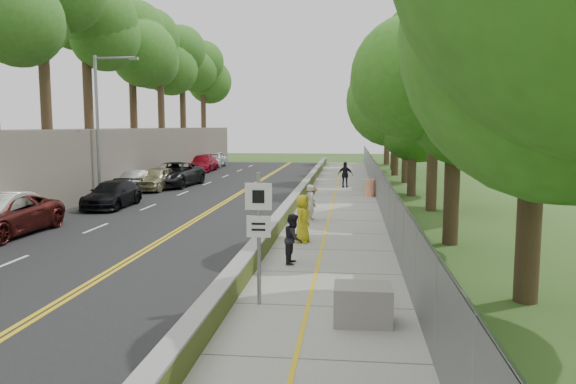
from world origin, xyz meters
TOP-DOWN VIEW (x-y plane):
  - ground at (0.00, 0.00)m, footprint 140.00×140.00m
  - road at (-5.40, 15.00)m, footprint 11.20×66.00m
  - sidewalk at (2.55, 15.00)m, footprint 4.20×66.00m
  - jersey_barrier at (0.25, 15.00)m, footprint 0.42×66.00m
  - rock_embankment at (-13.50, 15.00)m, footprint 5.00×66.00m
  - chainlink_fence at (4.65, 15.00)m, footprint 0.04×66.00m
  - trees_embankment at (-13.00, 15.00)m, footprint 6.40×66.00m
  - trees_fenceside at (7.00, 15.00)m, footprint 7.00×66.00m
  - streetlight at (-10.46, 14.00)m, footprint 2.52×0.22m
  - signpost at (1.05, -3.02)m, footprint 0.62×0.09m
  - construction_barrel at (4.30, 17.71)m, footprint 0.61×0.61m
  - concrete_block at (3.44, -4.00)m, footprint 1.22×0.92m
  - car_3 at (-9.00, 11.76)m, footprint 1.94×4.66m
  - car_4 at (-9.41, 19.51)m, footprint 2.11×4.58m
  - car_5 at (-10.60, 18.18)m, footprint 1.72×4.23m
  - car_6 at (-9.00, 21.83)m, footprint 3.27×6.19m
  - car_7 at (-10.33, 34.45)m, footprint 2.19×5.19m
  - car_8 at (-10.60, 40.08)m, footprint 2.04×4.88m
  - painter_0 at (1.45, 4.13)m, footprint 0.74×0.95m
  - painter_1 at (1.45, 8.49)m, footprint 0.49×0.65m
  - painter_2 at (1.45, 1.00)m, footprint 0.62×0.78m
  - painter_3 at (1.45, 8.99)m, footprint 0.72×1.06m
  - person_far at (2.80, 22.31)m, footprint 1.06×0.54m

SIDE VIEW (x-z plane):
  - ground at x=0.00m, z-range 0.00..0.00m
  - road at x=-5.40m, z-range 0.00..0.04m
  - sidewalk at x=2.55m, z-range 0.00..0.05m
  - jersey_barrier at x=0.25m, z-range 0.00..0.60m
  - concrete_block at x=3.44m, z-range 0.05..0.86m
  - construction_barrel at x=4.30m, z-range 0.05..1.05m
  - car_3 at x=-9.00m, z-range 0.04..1.38m
  - car_5 at x=-10.60m, z-range 0.04..1.40m
  - car_7 at x=-10.33m, z-range 0.04..1.54m
  - car_4 at x=-9.41m, z-range 0.04..1.56m
  - painter_2 at x=1.45m, z-range 0.05..1.57m
  - painter_3 at x=1.45m, z-range 0.05..1.57m
  - painter_1 at x=1.45m, z-range 0.05..1.67m
  - car_8 at x=-10.60m, z-range 0.04..1.69m
  - car_6 at x=-9.00m, z-range 0.04..1.70m
  - painter_0 at x=1.45m, z-range 0.05..1.77m
  - person_far at x=2.80m, z-range 0.05..1.79m
  - chainlink_fence at x=4.65m, z-range 0.00..2.00m
  - signpost at x=1.05m, z-range 0.41..3.51m
  - rock_embankment at x=-13.50m, z-range 0.00..4.00m
  - streetlight at x=-10.46m, z-range 0.64..8.64m
  - trees_fenceside at x=7.00m, z-range 0.00..14.00m
  - trees_embankment at x=-13.00m, z-range 4.00..17.00m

